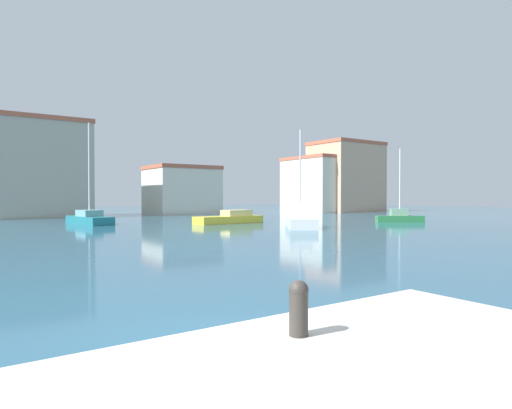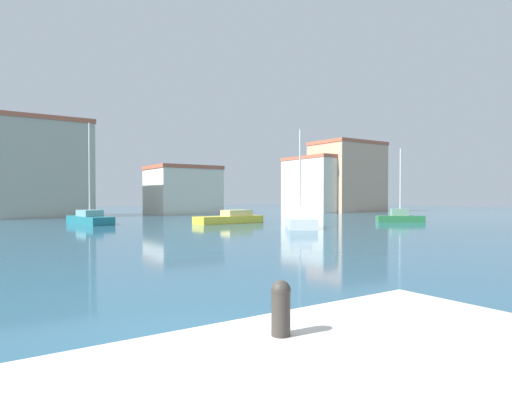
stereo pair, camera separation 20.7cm
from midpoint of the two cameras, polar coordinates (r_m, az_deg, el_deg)
The scene contains 10 objects.
water at distance 31.34m, azimuth 1.13°, elevation -3.28°, with size 160.00×160.00×0.00m, color #285670.
mooring_bollard at distance 4.64m, azimuth 4.55°, elevation -12.91°, with size 0.21×0.21×0.57m.
sailboat_white_inner_mooring at distance 33.81m, azimuth 5.91°, elevation -2.01°, with size 5.24×6.33×7.47m.
motorboat_yellow_center_channel at distance 38.93m, azimuth -3.19°, elevation -1.80°, with size 6.41×2.34×1.16m.
sailboat_teal_outer_mooring at distance 40.22m, azimuth -20.60°, elevation -1.67°, with size 2.71×6.15×8.65m.
sailboat_green_distant_east at distance 42.62m, azimuth 18.29°, elevation -1.52°, with size 4.09×3.44×6.77m.
harbor_office at distance 56.83m, azimuth -26.32°, elevation 4.17°, with size 10.73×9.62×11.13m.
waterfront_apartments at distance 59.99m, azimuth -9.38°, elevation 1.86°, with size 8.68×7.50×6.44m.
warehouse_block at distance 69.37m, azimuth 8.33°, elevation 2.60°, with size 7.71×10.07×8.51m.
yacht_club at distance 70.78m, azimuth 11.82°, elevation 3.52°, with size 10.30×7.85×10.87m.
Camera 2 is at (-3.01, -5.54, 2.37)m, focal length 30.87 mm.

